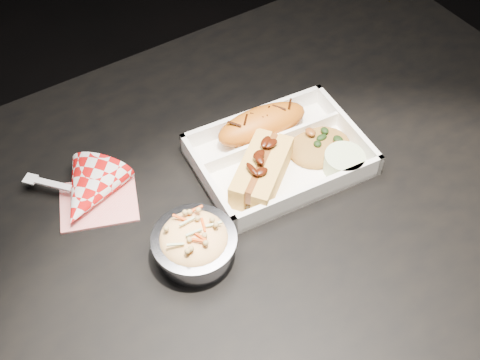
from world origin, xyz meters
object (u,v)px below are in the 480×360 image
at_px(food_tray, 279,157).
at_px(fried_pastry, 262,124).
at_px(foil_coleslaw_cup, 194,243).
at_px(hotdog, 262,170).
at_px(napkin_fork, 88,194).
at_px(dining_table, 244,243).

bearing_deg(food_tray, fried_pastry, 90.00).
bearing_deg(fried_pastry, foil_coleslaw_cup, -146.14).
height_order(hotdog, napkin_fork, napkin_fork).
bearing_deg(dining_table, fried_pastry, 46.07).
distance_m(dining_table, napkin_fork, 0.25).
height_order(food_tray, napkin_fork, napkin_fork).
xyz_separation_m(food_tray, foil_coleslaw_cup, (-0.19, -0.08, 0.02)).
bearing_deg(hotdog, dining_table, 171.30).
distance_m(dining_table, foil_coleslaw_cup, 0.16).
distance_m(food_tray, foil_coleslaw_cup, 0.21).
height_order(dining_table, food_tray, food_tray).
bearing_deg(fried_pastry, dining_table, -133.93).
bearing_deg(food_tray, hotdog, -149.23).
relative_size(hotdog, foil_coleslaw_cup, 1.20).
bearing_deg(foil_coleslaw_cup, napkin_fork, 116.81).
distance_m(food_tray, fried_pastry, 0.06).
xyz_separation_m(hotdog, foil_coleslaw_cup, (-0.14, -0.06, -0.00)).
relative_size(food_tray, napkin_fork, 1.73).
bearing_deg(napkin_fork, fried_pastry, 42.40).
bearing_deg(hotdog, food_tray, -12.13).
bearing_deg(hotdog, napkin_fork, 117.31).
height_order(hotdog, foil_coleslaw_cup, foil_coleslaw_cup).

